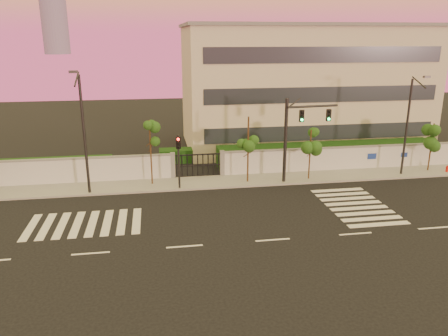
{
  "coord_description": "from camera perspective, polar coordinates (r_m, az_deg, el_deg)",
  "views": [
    {
      "loc": [
        -6.34,
        -21.75,
        11.09
      ],
      "look_at": [
        -1.82,
        6.0,
        2.57
      ],
      "focal_mm": 35.0,
      "sensor_mm": 36.0,
      "label": 1
    }
  ],
  "objects": [
    {
      "name": "sidewalk",
      "position": [
        34.66,
        1.78,
        -1.67
      ],
      "size": [
        60.0,
        3.0,
        0.15
      ],
      "primitive_type": "cube",
      "color": "gray",
      "rests_on": "ground"
    },
    {
      "name": "hedge_row",
      "position": [
        38.64,
        2.29,
        1.44
      ],
      "size": [
        41.0,
        4.25,
        1.8
      ],
      "color": "#123510",
      "rests_on": "ground"
    },
    {
      "name": "streetlight_west",
      "position": [
        31.99,
        -17.9,
        4.83
      ],
      "size": [
        0.54,
        2.17,
        9.01
      ],
      "color": "black",
      "rests_on": "ground"
    },
    {
      "name": "street_tree_e",
      "position": [
        34.86,
        11.25,
        3.15
      ],
      "size": [
        1.33,
        1.05,
        4.1
      ],
      "color": "#382314",
      "rests_on": "ground"
    },
    {
      "name": "institutional_building",
      "position": [
        46.61,
        10.2,
        10.53
      ],
      "size": [
        24.4,
        12.4,
        12.25
      ],
      "color": "beige",
      "rests_on": "ground"
    },
    {
      "name": "traffic_signal_secondary",
      "position": [
        32.22,
        -5.95,
        1.63
      ],
      "size": [
        0.33,
        0.33,
        4.21
      ],
      "rotation": [
        0.0,
        0.0,
        -0.07
      ],
      "color": "black",
      "rests_on": "ground"
    },
    {
      "name": "perimeter_wall",
      "position": [
        35.79,
        1.5,
        0.6
      ],
      "size": [
        60.0,
        0.36,
        2.2
      ],
      "color": "silver",
      "rests_on": "ground"
    },
    {
      "name": "streetlight_east",
      "position": [
        37.91,
        22.95,
        5.48
      ],
      "size": [
        0.49,
        1.99,
        8.28
      ],
      "color": "black",
      "rests_on": "ground"
    },
    {
      "name": "street_tree_d",
      "position": [
        33.35,
        3.22,
        4.36
      ],
      "size": [
        1.54,
        1.23,
        5.28
      ],
      "color": "#382314",
      "rests_on": "ground"
    },
    {
      "name": "fire_hydrant",
      "position": [
        41.15,
        27.11,
        -0.16
      ],
      "size": [
        0.28,
        0.26,
        0.7
      ],
      "rotation": [
        0.0,
        0.0,
        0.31
      ],
      "color": "red",
      "rests_on": "ground"
    },
    {
      "name": "road_markings",
      "position": [
        28.21,
        1.23,
        -6.26
      ],
      "size": [
        57.0,
        7.62,
        0.02
      ],
      "color": "silver",
      "rests_on": "ground"
    },
    {
      "name": "street_tree_f",
      "position": [
        40.33,
        25.58,
        3.74
      ],
      "size": [
        1.5,
        1.19,
        4.17
      ],
      "color": "#382314",
      "rests_on": "ground"
    },
    {
      "name": "ground",
      "position": [
        25.22,
        6.38,
        -9.33
      ],
      "size": [
        120.0,
        120.0,
        0.0
      ],
      "primitive_type": "plane",
      "color": "black",
      "rests_on": "ground"
    },
    {
      "name": "street_tree_c",
      "position": [
        33.23,
        -9.6,
        3.89
      ],
      "size": [
        1.42,
        1.13,
        5.12
      ],
      "color": "#382314",
      "rests_on": "ground"
    },
    {
      "name": "traffic_signal_main",
      "position": [
        33.79,
        9.44,
        4.88
      ],
      "size": [
        4.2,
        0.57,
        6.65
      ],
      "rotation": [
        0.0,
        0.0,
        0.1
      ],
      "color": "black",
      "rests_on": "ground"
    }
  ]
}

